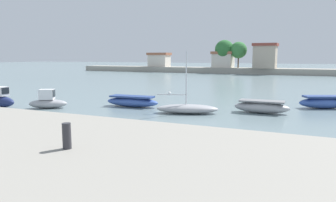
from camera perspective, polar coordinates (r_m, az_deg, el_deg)
The scene contains 9 objects.
ground_plane at distance 20.76m, azimuth -26.13°, elevation -5.86°, with size 400.00×400.00×0.00m, color slate.
mooring_bollard at distance 8.61m, azimuth -17.64°, elevation -5.97°, with size 0.22×0.22×0.67m, color #2D2D33.
moored_boat_1 at distance 30.89m, azimuth -20.68°, elevation -0.12°, with size 3.61×2.80×1.72m.
moored_boat_2 at distance 29.96m, azimuth -6.43°, elevation -0.08°, with size 5.27×1.85×1.03m.
moored_boat_3 at distance 26.34m, azimuth 3.45°, elevation -1.37°, with size 5.38×3.25×5.09m.
moored_boat_4 at distance 27.58m, azimuth 16.38°, elevation -1.02°, with size 4.52×1.63×1.05m.
moored_boat_5 at distance 32.15m, azimuth 26.17°, elevation -0.20°, with size 4.81×3.25×1.14m.
mooring_buoy_1 at distance 38.91m, azimuth 0.27°, elevation 1.40°, with size 0.39×0.39×0.39m, color white.
distant_shoreline at distance 88.96m, azimuth 12.53°, elevation 6.40°, with size 102.40×7.34×9.08m.
Camera 1 is at (15.68, -12.77, 4.69)m, focal length 34.11 mm.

